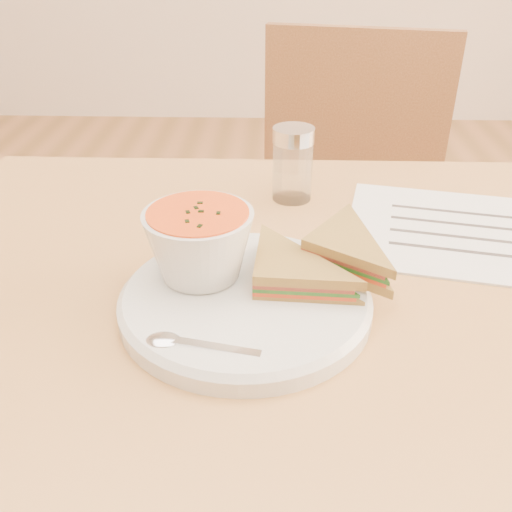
# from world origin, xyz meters

# --- Properties ---
(dining_table) EXTENTS (1.00, 0.70, 0.75)m
(dining_table) POSITION_xyz_m (0.00, 0.00, 0.38)
(dining_table) COLOR #98592F
(dining_table) RESTS_ON floor
(chair_far) EXTENTS (0.47, 0.47, 0.90)m
(chair_far) POSITION_xyz_m (0.08, 0.53, 0.45)
(chair_far) COLOR brown
(chair_far) RESTS_ON floor
(plate) EXTENTS (0.27, 0.27, 0.02)m
(plate) POSITION_xyz_m (-0.08, -0.06, 0.76)
(plate) COLOR silver
(plate) RESTS_ON dining_table
(soup_bowl) EXTENTS (0.13, 0.13, 0.08)m
(soup_bowl) POSITION_xyz_m (-0.13, -0.03, 0.80)
(soup_bowl) COLOR silver
(soup_bowl) RESTS_ON plate
(sandwich_half_a) EXTENTS (0.11, 0.11, 0.03)m
(sandwich_half_a) POSITION_xyz_m (-0.08, -0.08, 0.78)
(sandwich_half_a) COLOR olive
(sandwich_half_a) RESTS_ON plate
(sandwich_half_b) EXTENTS (0.14, 0.14, 0.03)m
(sandwich_half_b) POSITION_xyz_m (-0.03, -0.02, 0.79)
(sandwich_half_b) COLOR olive
(sandwich_half_b) RESTS_ON plate
(spoon) EXTENTS (0.16, 0.06, 0.01)m
(spoon) POSITION_xyz_m (-0.11, -0.15, 0.77)
(spoon) COLOR silver
(spoon) RESTS_ON plate
(paper_menu) EXTENTS (0.36, 0.29, 0.00)m
(paper_menu) POSITION_xyz_m (0.20, 0.10, 0.75)
(paper_menu) COLOR silver
(paper_menu) RESTS_ON dining_table
(condiment_shaker) EXTENTS (0.06, 0.06, 0.10)m
(condiment_shaker) POSITION_xyz_m (-0.03, 0.20, 0.80)
(condiment_shaker) COLOR silver
(condiment_shaker) RESTS_ON dining_table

